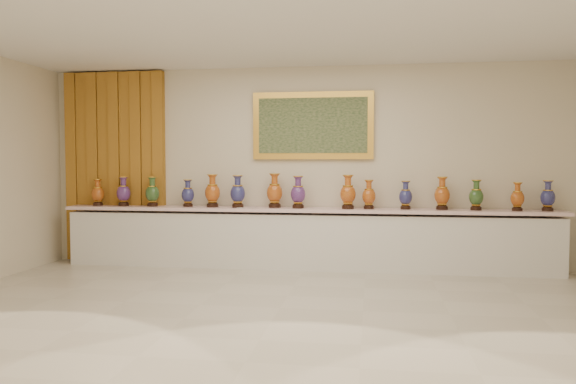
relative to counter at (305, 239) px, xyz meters
name	(u,v)px	position (x,y,z in m)	size (l,w,h in m)	color
ground	(280,308)	(0.00, -2.27, -0.44)	(8.00, 8.00, 0.00)	beige
room	(146,161)	(-2.53, 0.17, 1.16)	(8.00, 8.00, 8.00)	beige
counter	(305,239)	(0.00, 0.00, 0.00)	(7.28, 0.48, 0.90)	white
vase_0	(98,194)	(-3.24, -0.01, 0.65)	(0.22, 0.22, 0.41)	black
vase_1	(124,193)	(-2.81, -0.01, 0.67)	(0.23, 0.23, 0.45)	black
vase_2	(152,193)	(-2.34, -0.03, 0.67)	(0.26, 0.26, 0.45)	black
vase_3	(188,194)	(-1.79, 0.00, 0.65)	(0.22, 0.22, 0.41)	black
vase_4	(212,192)	(-1.40, -0.01, 0.68)	(0.26, 0.26, 0.49)	black
vase_5	(238,193)	(-1.00, -0.04, 0.68)	(0.28, 0.28, 0.48)	black
vase_6	(275,192)	(-0.46, 0.02, 0.69)	(0.28, 0.28, 0.51)	black
vase_7	(298,194)	(-0.10, -0.04, 0.68)	(0.22, 0.22, 0.47)	black
vase_8	(348,194)	(0.63, -0.06, 0.68)	(0.24, 0.24, 0.49)	black
vase_9	(369,196)	(0.93, -0.01, 0.65)	(0.21, 0.21, 0.42)	black
vase_10	(406,196)	(1.45, 0.01, 0.65)	(0.21, 0.21, 0.41)	black
vase_11	(442,195)	(1.96, 0.01, 0.67)	(0.28, 0.28, 0.47)	black
vase_12	(476,197)	(2.42, -0.01, 0.66)	(0.20, 0.20, 0.43)	black
vase_13	(517,198)	(2.96, -0.05, 0.64)	(0.19, 0.19, 0.40)	black
vase_14	(548,197)	(3.37, 0.00, 0.65)	(0.21, 0.21, 0.42)	black
label_card	(240,208)	(-0.94, -0.14, 0.47)	(0.10, 0.06, 0.00)	white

